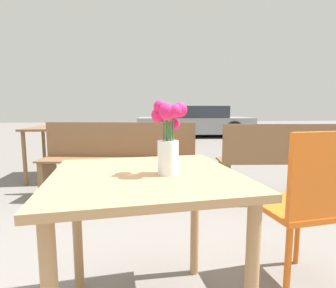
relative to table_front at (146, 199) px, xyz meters
The scene contains 7 objects.
table_front is the anchor object (origin of this frame).
flower_vase 0.28m from the table_front, 19.78° to the right, with size 0.15×0.14×0.31m.
cafe_chair 0.86m from the table_front, ahead, with size 0.44×0.44×0.89m.
bench_near 2.33m from the table_front, 37.89° to the left, with size 1.98×0.57×0.85m.
bench_middle 1.89m from the table_front, 96.63° to the left, with size 1.77×0.64×0.85m.
table_back 3.06m from the table_front, 111.53° to the left, with size 0.83×0.86×0.74m.
parked_car 8.75m from the table_front, 75.65° to the left, with size 4.23×2.23×1.12m.
Camera 1 is at (-0.05, -1.11, 1.00)m, focal length 28.00 mm.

